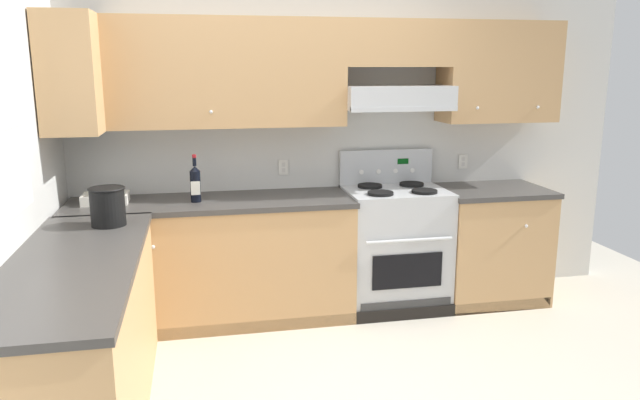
# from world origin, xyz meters

# --- Properties ---
(ground_plane) EXTENTS (7.04, 7.04, 0.00)m
(ground_plane) POSITION_xyz_m (0.00, 0.00, 0.00)
(ground_plane) COLOR beige
(wall_back) EXTENTS (4.68, 0.57, 2.55)m
(wall_back) POSITION_xyz_m (0.40, 1.53, 1.48)
(wall_back) COLOR silver
(wall_back) RESTS_ON ground_plane
(wall_left) EXTENTS (0.47, 4.00, 2.55)m
(wall_left) POSITION_xyz_m (-1.59, 0.23, 1.34)
(wall_left) COLOR silver
(wall_left) RESTS_ON ground_plane
(counter_back_run) EXTENTS (3.60, 0.65, 0.91)m
(counter_back_run) POSITION_xyz_m (0.10, 1.24, 0.45)
(counter_back_run) COLOR tan
(counter_back_run) RESTS_ON ground_plane
(counter_left_run) EXTENTS (0.63, 1.91, 0.91)m
(counter_left_run) POSITION_xyz_m (-1.24, -0.00, 0.45)
(counter_left_run) COLOR tan
(counter_left_run) RESTS_ON ground_plane
(stove) EXTENTS (0.76, 0.62, 1.20)m
(stove) POSITION_xyz_m (0.85, 1.25, 0.48)
(stove) COLOR #B7BABC
(stove) RESTS_ON ground_plane
(wine_bottle) EXTENTS (0.07, 0.08, 0.34)m
(wine_bottle) POSITION_xyz_m (-0.64, 1.21, 1.05)
(wine_bottle) COLOR black
(wine_bottle) RESTS_ON counter_back_run
(bowl) EXTENTS (0.31, 0.21, 0.07)m
(bowl) POSITION_xyz_m (-1.26, 1.29, 0.93)
(bowl) COLOR white
(bowl) RESTS_ON counter_back_run
(bucket) EXTENTS (0.22, 0.22, 0.23)m
(bucket) POSITION_xyz_m (-1.16, 0.66, 1.03)
(bucket) COLOR black
(bucket) RESTS_ON counter_left_run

